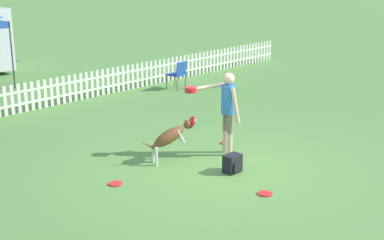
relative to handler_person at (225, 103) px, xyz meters
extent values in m
plane|color=#5B8C42|center=(-0.58, -0.48, -1.05)|extent=(240.00, 240.00, 0.00)
cylinder|color=beige|center=(0.00, -0.13, -0.82)|extent=(0.11, 0.11, 0.47)
cylinder|color=#7A705B|center=(0.00, -0.13, -0.40)|extent=(0.12, 0.12, 0.38)
cylinder|color=beige|center=(0.09, 0.05, -0.82)|extent=(0.11, 0.11, 0.47)
cylinder|color=#7A705B|center=(0.09, 0.05, -0.40)|extent=(0.12, 0.12, 0.38)
cylinder|color=#3372BF|center=(0.04, -0.04, 0.09)|extent=(0.37, 0.37, 0.58)
sphere|color=beige|center=(0.04, -0.04, 0.50)|extent=(0.23, 0.23, 0.23)
cylinder|color=beige|center=(0.01, -0.25, 0.00)|extent=(0.17, 0.21, 0.71)
cylinder|color=beige|center=(-0.19, 0.30, 0.32)|extent=(0.65, 0.43, 0.14)
cylinder|color=red|center=(-0.49, 0.48, 0.25)|extent=(0.24, 0.24, 0.02)
cylinder|color=red|center=(-0.49, 0.48, 0.27)|extent=(0.24, 0.24, 0.02)
cylinder|color=red|center=(-0.49, 0.48, 0.30)|extent=(0.24, 0.24, 0.02)
cylinder|color=red|center=(-0.49, 0.48, 0.33)|extent=(0.24, 0.24, 0.02)
ellipsoid|color=brown|center=(-1.09, 0.49, -0.54)|extent=(0.76, 0.55, 0.52)
ellipsoid|color=silver|center=(-1.09, 0.49, -0.59)|extent=(0.40, 0.30, 0.25)
sphere|color=brown|center=(-0.74, 0.33, -0.34)|extent=(0.17, 0.17, 0.17)
cone|color=brown|center=(-0.67, 0.30, -0.30)|extent=(0.17, 0.15, 0.14)
cylinder|color=red|center=(-0.67, 0.30, -0.30)|extent=(0.22, 0.27, 0.23)
cone|color=brown|center=(-0.74, 0.39, -0.27)|extent=(0.05, 0.05, 0.08)
cone|color=brown|center=(-0.78, 0.29, -0.27)|extent=(0.05, 0.05, 0.08)
cylinder|color=silver|center=(-1.32, 0.71, -0.87)|extent=(0.06, 0.06, 0.37)
cylinder|color=silver|center=(-1.40, 0.53, -0.87)|extent=(0.06, 0.06, 0.37)
cylinder|color=silver|center=(-0.87, 0.48, -0.54)|extent=(0.18, 0.12, 0.29)
cylinder|color=silver|center=(-0.94, 0.33, -0.54)|extent=(0.18, 0.12, 0.29)
cone|color=brown|center=(-1.50, 0.68, -0.64)|extent=(0.32, 0.19, 0.22)
cylinder|color=red|center=(-1.10, -1.77, -1.04)|extent=(0.24, 0.24, 0.02)
cylinder|color=red|center=(-2.52, 0.40, -1.04)|extent=(0.24, 0.24, 0.02)
cylinder|color=red|center=(0.54, 0.39, -1.04)|extent=(0.24, 0.24, 0.02)
cube|color=black|center=(-0.68, -0.74, -0.89)|extent=(0.33, 0.22, 0.34)
cube|color=black|center=(-0.68, -0.87, -0.92)|extent=(0.23, 0.04, 0.17)
cube|color=silver|center=(-0.58, 5.89, -0.82)|extent=(21.52, 0.04, 0.06)
cube|color=silver|center=(-0.58, 5.89, -0.50)|extent=(21.52, 0.04, 0.06)
cube|color=silver|center=(-1.55, 5.89, -0.67)|extent=(0.09, 0.02, 0.77)
cube|color=silver|center=(-1.36, 5.89, -0.67)|extent=(0.09, 0.02, 0.77)
cube|color=silver|center=(-1.17, 5.89, -0.67)|extent=(0.09, 0.02, 0.77)
cube|color=silver|center=(-0.97, 5.89, -0.67)|extent=(0.09, 0.02, 0.77)
cube|color=silver|center=(-0.78, 5.89, -0.67)|extent=(0.09, 0.02, 0.77)
cube|color=silver|center=(-0.58, 5.89, -0.67)|extent=(0.09, 0.02, 0.77)
cube|color=silver|center=(-0.39, 5.89, -0.67)|extent=(0.09, 0.02, 0.77)
cube|color=silver|center=(-0.20, 5.89, -0.67)|extent=(0.09, 0.02, 0.77)
cube|color=silver|center=(0.00, 5.89, -0.67)|extent=(0.09, 0.02, 0.77)
cube|color=silver|center=(0.19, 5.89, -0.67)|extent=(0.09, 0.02, 0.77)
cube|color=silver|center=(0.38, 5.89, -0.67)|extent=(0.09, 0.02, 0.77)
cube|color=silver|center=(0.58, 5.89, -0.67)|extent=(0.09, 0.02, 0.77)
cube|color=silver|center=(0.77, 5.89, -0.67)|extent=(0.09, 0.02, 0.77)
cube|color=silver|center=(0.97, 5.89, -0.67)|extent=(0.09, 0.02, 0.77)
cube|color=silver|center=(1.16, 5.89, -0.67)|extent=(0.09, 0.02, 0.77)
cube|color=silver|center=(1.35, 5.89, -0.67)|extent=(0.09, 0.02, 0.77)
cube|color=silver|center=(1.55, 5.89, -0.67)|extent=(0.09, 0.02, 0.77)
cube|color=silver|center=(1.74, 5.89, -0.67)|extent=(0.09, 0.02, 0.77)
cube|color=silver|center=(1.94, 5.89, -0.67)|extent=(0.09, 0.02, 0.77)
cube|color=silver|center=(2.13, 5.89, -0.67)|extent=(0.09, 0.02, 0.77)
cube|color=silver|center=(2.32, 5.89, -0.67)|extent=(0.09, 0.02, 0.77)
cube|color=silver|center=(2.52, 5.89, -0.67)|extent=(0.09, 0.02, 0.77)
cube|color=silver|center=(2.71, 5.89, -0.67)|extent=(0.09, 0.02, 0.77)
cube|color=silver|center=(2.90, 5.89, -0.67)|extent=(0.09, 0.02, 0.77)
cube|color=silver|center=(3.10, 5.89, -0.67)|extent=(0.09, 0.02, 0.77)
cube|color=silver|center=(3.29, 5.89, -0.67)|extent=(0.09, 0.02, 0.77)
cube|color=silver|center=(3.49, 5.89, -0.67)|extent=(0.09, 0.02, 0.77)
cube|color=silver|center=(3.68, 5.89, -0.67)|extent=(0.09, 0.02, 0.77)
cube|color=silver|center=(3.87, 5.89, -0.67)|extent=(0.09, 0.02, 0.77)
cube|color=silver|center=(4.07, 5.89, -0.67)|extent=(0.09, 0.02, 0.77)
cube|color=silver|center=(4.26, 5.89, -0.67)|extent=(0.09, 0.02, 0.77)
cube|color=silver|center=(4.46, 5.89, -0.67)|extent=(0.09, 0.02, 0.77)
cube|color=silver|center=(4.65, 5.89, -0.67)|extent=(0.09, 0.02, 0.77)
cube|color=silver|center=(4.84, 5.89, -0.67)|extent=(0.09, 0.02, 0.77)
cube|color=silver|center=(5.04, 5.89, -0.67)|extent=(0.09, 0.02, 0.77)
cube|color=silver|center=(5.23, 5.89, -0.67)|extent=(0.09, 0.02, 0.77)
cube|color=silver|center=(5.43, 5.89, -0.67)|extent=(0.09, 0.02, 0.77)
cube|color=silver|center=(5.62, 5.89, -0.67)|extent=(0.09, 0.02, 0.77)
cube|color=silver|center=(5.81, 5.89, -0.67)|extent=(0.09, 0.02, 0.77)
cube|color=silver|center=(6.01, 5.89, -0.67)|extent=(0.09, 0.02, 0.77)
cube|color=silver|center=(6.20, 5.89, -0.67)|extent=(0.09, 0.02, 0.77)
cube|color=silver|center=(6.39, 5.89, -0.67)|extent=(0.09, 0.02, 0.77)
cube|color=silver|center=(6.59, 5.89, -0.67)|extent=(0.09, 0.02, 0.77)
cube|color=silver|center=(6.78, 5.89, -0.67)|extent=(0.09, 0.02, 0.77)
cube|color=silver|center=(6.98, 5.89, -0.67)|extent=(0.09, 0.02, 0.77)
cube|color=silver|center=(7.17, 5.89, -0.67)|extent=(0.09, 0.02, 0.77)
cube|color=silver|center=(7.36, 5.89, -0.67)|extent=(0.09, 0.02, 0.77)
cube|color=silver|center=(7.56, 5.89, -0.67)|extent=(0.09, 0.02, 0.77)
cube|color=silver|center=(7.75, 5.89, -0.67)|extent=(0.09, 0.02, 0.77)
cube|color=silver|center=(7.95, 5.89, -0.67)|extent=(0.09, 0.02, 0.77)
cube|color=silver|center=(8.14, 5.89, -0.67)|extent=(0.09, 0.02, 0.77)
cube|color=silver|center=(8.33, 5.89, -0.67)|extent=(0.09, 0.02, 0.77)
cube|color=silver|center=(8.53, 5.89, -0.67)|extent=(0.09, 0.02, 0.77)
cube|color=silver|center=(8.72, 5.89, -0.67)|extent=(0.09, 0.02, 0.77)
cube|color=silver|center=(8.91, 5.89, -0.67)|extent=(0.09, 0.02, 0.77)
cube|color=silver|center=(9.11, 5.89, -0.67)|extent=(0.09, 0.02, 0.77)
cube|color=silver|center=(9.30, 5.89, -0.67)|extent=(0.09, 0.02, 0.77)
cube|color=silver|center=(9.50, 5.89, -0.67)|extent=(0.09, 0.02, 0.77)
cube|color=silver|center=(9.69, 5.89, -0.67)|extent=(0.09, 0.02, 0.77)
cube|color=silver|center=(9.88, 5.89, -0.67)|extent=(0.09, 0.02, 0.77)
cube|color=silver|center=(10.08, 5.89, -0.67)|extent=(0.09, 0.02, 0.77)
cylinder|color=#333338|center=(3.81, 5.15, -0.83)|extent=(0.02, 0.02, 0.45)
cylinder|color=#333338|center=(3.40, 5.10, -0.83)|extent=(0.02, 0.02, 0.45)
cylinder|color=#333338|center=(3.85, 4.74, -0.83)|extent=(0.02, 0.02, 0.45)
cylinder|color=#333338|center=(3.44, 4.69, -0.83)|extent=(0.02, 0.02, 0.45)
cube|color=#1E4799|center=(3.63, 4.92, -0.61)|extent=(0.53, 0.53, 0.03)
cube|color=#1E4799|center=(3.65, 4.70, -0.39)|extent=(0.49, 0.14, 0.43)
cylinder|color=#333338|center=(0.25, 8.65, -0.02)|extent=(0.04, 0.04, 2.07)
cone|color=#3F3F42|center=(1.95, 11.81, -0.80)|extent=(0.81, 0.26, 0.20)
camera|label=1|loc=(-7.97, -6.45, 2.61)|focal=50.00mm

